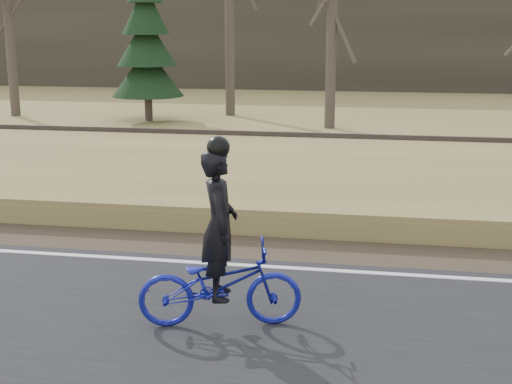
# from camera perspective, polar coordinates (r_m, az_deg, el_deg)

# --- Properties ---
(ground) EXTENTS (120.00, 120.00, 0.00)m
(ground) POSITION_cam_1_polar(r_m,az_deg,el_deg) (10.11, 9.61, -7.14)
(ground) COLOR #95894C
(ground) RESTS_ON ground
(road) EXTENTS (120.00, 6.00, 0.06)m
(road) POSITION_cam_1_polar(r_m,az_deg,el_deg) (7.80, 9.39, -13.35)
(road) COLOR black
(road) RESTS_ON ground
(edge_line) EXTENTS (120.00, 0.12, 0.01)m
(edge_line) POSITION_cam_1_polar(r_m,az_deg,el_deg) (10.28, 9.64, -6.41)
(edge_line) COLOR silver
(edge_line) RESTS_ON road
(shoulder) EXTENTS (120.00, 1.60, 0.04)m
(shoulder) POSITION_cam_1_polar(r_m,az_deg,el_deg) (11.24, 9.69, -4.91)
(shoulder) COLOR #473A2B
(shoulder) RESTS_ON ground
(embankment) EXTENTS (120.00, 5.00, 0.44)m
(embankment) POSITION_cam_1_polar(r_m,az_deg,el_deg) (14.07, 9.86, -0.33)
(embankment) COLOR #95894C
(embankment) RESTS_ON ground
(ballast) EXTENTS (120.00, 3.00, 0.45)m
(ballast) POSITION_cam_1_polar(r_m,az_deg,el_deg) (17.79, 9.96, 2.57)
(ballast) COLOR slate
(ballast) RESTS_ON ground
(railroad) EXTENTS (120.00, 2.40, 0.29)m
(railroad) POSITION_cam_1_polar(r_m,az_deg,el_deg) (17.73, 10.00, 3.53)
(railroad) COLOR black
(railroad) RESTS_ON ballast
(treeline_backdrop) EXTENTS (120.00, 4.00, 6.00)m
(treeline_backdrop) POSITION_cam_1_polar(r_m,az_deg,el_deg) (39.48, 10.34, 12.49)
(treeline_backdrop) COLOR #383328
(treeline_backdrop) RESTS_ON ground
(cyclist) EXTENTS (1.99, 1.08, 2.24)m
(cyclist) POSITION_cam_1_polar(r_m,az_deg,el_deg) (8.26, -2.91, -6.06)
(cyclist) COLOR navy
(cyclist) RESTS_ON road
(bare_tree_far_left) EXTENTS (0.36, 0.36, 7.81)m
(bare_tree_far_left) POSITION_cam_1_polar(r_m,az_deg,el_deg) (28.87, -19.24, 13.49)
(bare_tree_far_left) COLOR #51463B
(bare_tree_far_left) RESTS_ON ground
(bare_tree_left) EXTENTS (0.36, 0.36, 7.89)m
(bare_tree_left) POSITION_cam_1_polar(r_m,az_deg,el_deg) (27.55, -2.14, 14.33)
(bare_tree_left) COLOR #51463B
(bare_tree_left) RESTS_ON ground
(bare_tree_near_left) EXTENTS (0.36, 0.36, 6.48)m
(bare_tree_near_left) POSITION_cam_1_polar(r_m,az_deg,el_deg) (24.24, 6.08, 12.71)
(bare_tree_near_left) COLOR #51463B
(bare_tree_near_left) RESTS_ON ground
(conifer) EXTENTS (2.60, 2.60, 5.92)m
(conifer) POSITION_cam_1_polar(r_m,az_deg,el_deg) (26.28, -8.77, 11.73)
(conifer) COLOR #51463B
(conifer) RESTS_ON ground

